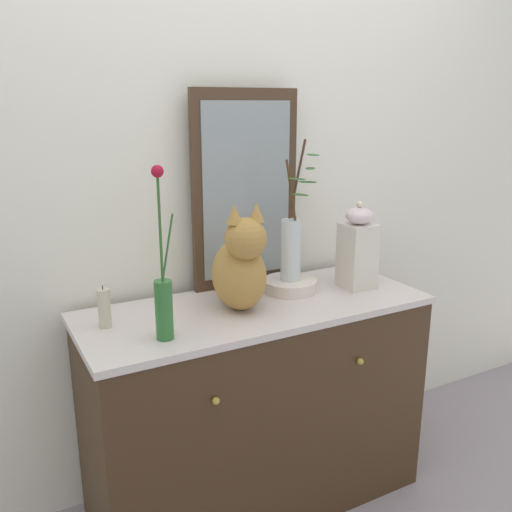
% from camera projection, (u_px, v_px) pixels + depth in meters
% --- Properties ---
extents(ground_plane, '(6.00, 6.00, 0.00)m').
position_uv_depth(ground_plane, '(256.00, 495.00, 2.17)').
color(ground_plane, gray).
extents(wall_back, '(4.40, 0.08, 2.60)m').
position_uv_depth(wall_back, '(216.00, 157.00, 2.10)').
color(wall_back, white).
rests_on(wall_back, ground_plane).
extents(sideboard, '(1.25, 0.51, 0.81)m').
position_uv_depth(sideboard, '(256.00, 405.00, 2.06)').
color(sideboard, '#3F2A19').
rests_on(sideboard, ground_plane).
extents(mirror_leaning, '(0.43, 0.03, 0.75)m').
position_uv_depth(mirror_leaning, '(246.00, 190.00, 2.08)').
color(mirror_leaning, '#463020').
rests_on(mirror_leaning, sideboard).
extents(cat_sitting, '(0.21, 0.40, 0.38)m').
position_uv_depth(cat_sitting, '(240.00, 267.00, 1.87)').
color(cat_sitting, '#AD7E3D').
rests_on(cat_sitting, sideboard).
extents(vase_slim_green, '(0.07, 0.05, 0.53)m').
position_uv_depth(vase_slim_green, '(163.00, 297.00, 1.64)').
color(vase_slim_green, '#2C6A2F').
rests_on(vase_slim_green, sideboard).
extents(bowl_porcelain, '(0.21, 0.21, 0.05)m').
position_uv_depth(bowl_porcelain, '(290.00, 285.00, 2.09)').
color(bowl_porcelain, silver).
rests_on(bowl_porcelain, sideboard).
extents(vase_glass_clear, '(0.17, 0.16, 0.53)m').
position_uv_depth(vase_glass_clear, '(292.00, 244.00, 2.05)').
color(vase_glass_clear, silver).
rests_on(vase_glass_clear, bowl_porcelain).
extents(jar_lidded_porcelain, '(0.12, 0.12, 0.34)m').
position_uv_depth(jar_lidded_porcelain, '(358.00, 249.00, 2.11)').
color(jar_lidded_porcelain, silver).
rests_on(jar_lidded_porcelain, sideboard).
extents(candle_pillar, '(0.04, 0.04, 0.14)m').
position_uv_depth(candle_pillar, '(104.00, 308.00, 1.74)').
color(candle_pillar, beige).
rests_on(candle_pillar, sideboard).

